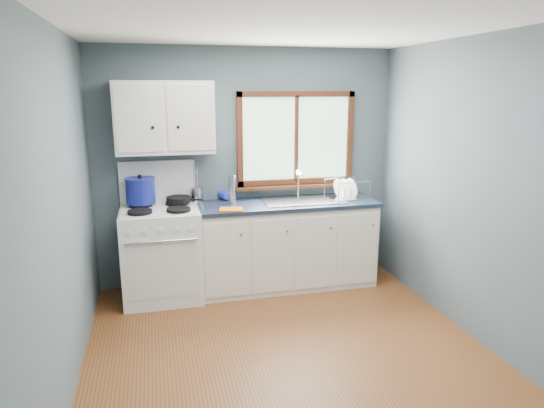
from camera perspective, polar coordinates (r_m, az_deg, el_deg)
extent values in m
cube|color=brown|center=(3.99, 2.51, -18.02)|extent=(3.20, 3.60, 0.02)
cube|color=white|center=(3.44, 2.97, 20.71)|extent=(3.20, 3.60, 0.02)
cube|color=#4E5E64|center=(5.24, -2.92, 4.33)|extent=(3.20, 0.02, 2.50)
cube|color=#4E5E64|center=(1.94, 18.47, -12.33)|extent=(3.20, 0.02, 2.50)
cube|color=#4E5E64|center=(3.43, -24.05, -1.63)|extent=(0.02, 3.60, 2.50)
cube|color=#4E5E64|center=(4.25, 24.04, 1.07)|extent=(0.02, 3.60, 2.50)
cube|color=white|center=(5.00, -12.85, -5.77)|extent=(0.76, 0.65, 0.92)
cube|color=white|center=(5.12, -13.32, 2.54)|extent=(0.76, 0.05, 0.44)
cube|color=silver|center=(4.87, -13.13, -0.59)|extent=(0.72, 0.59, 0.01)
cylinder|color=black|center=(4.72, -15.29, -0.90)|extent=(0.23, 0.23, 0.03)
cylinder|color=black|center=(4.72, -10.93, -0.66)|extent=(0.23, 0.23, 0.03)
cylinder|color=black|center=(5.01, -15.23, -0.08)|extent=(0.23, 0.23, 0.03)
cylinder|color=black|center=(5.02, -11.12, 0.14)|extent=(0.23, 0.23, 0.03)
cylinder|color=silver|center=(4.60, -12.90, -4.32)|extent=(0.66, 0.02, 0.02)
cube|color=silver|center=(4.72, -12.72, -7.72)|extent=(0.66, 0.01, 0.55)
cube|color=white|center=(5.20, 1.71, -4.91)|extent=(1.85, 0.60, 0.88)
cube|color=black|center=(5.36, 1.63, -8.91)|extent=(1.85, 0.54, 0.08)
cube|color=black|center=(5.08, 1.75, 0.03)|extent=(1.89, 0.64, 0.04)
cube|color=silver|center=(5.12, 3.69, 0.39)|extent=(0.84, 0.46, 0.01)
cube|color=silver|center=(5.08, 1.53, -0.53)|extent=(0.36, 0.40, 0.14)
cube|color=silver|center=(5.20, 5.78, -0.28)|extent=(0.36, 0.40, 0.14)
cylinder|color=silver|center=(5.28, 3.06, 2.31)|extent=(0.02, 0.02, 0.28)
cylinder|color=silver|center=(5.19, 3.31, 3.57)|extent=(0.02, 0.16, 0.02)
sphere|color=silver|center=(5.26, 3.08, 3.81)|extent=(0.04, 0.04, 0.04)
cube|color=#9EC6A8|center=(5.30, 2.82, 7.71)|extent=(1.22, 0.01, 0.92)
cube|color=#4A2412|center=(5.26, 2.94, 12.79)|extent=(1.30, 0.05, 0.06)
cube|color=#4A2412|center=(5.35, 2.82, 2.68)|extent=(1.30, 0.05, 0.06)
cube|color=#4A2412|center=(5.14, -3.81, 7.52)|extent=(0.06, 0.05, 1.00)
cube|color=#4A2412|center=(5.50, 9.14, 7.76)|extent=(0.06, 0.05, 1.00)
cube|color=#4A2412|center=(5.29, 2.88, 7.69)|extent=(0.03, 0.05, 0.92)
cube|color=#4A2412|center=(5.33, 2.90, 2.09)|extent=(1.36, 0.10, 0.03)
cube|color=white|center=(4.91, -12.52, 9.89)|extent=(0.95, 0.32, 0.70)
cube|color=white|center=(4.74, -15.37, 9.63)|extent=(0.44, 0.01, 0.62)
cube|color=white|center=(4.76, -9.56, 9.92)|extent=(0.44, 0.01, 0.62)
sphere|color=black|center=(4.73, -13.85, 8.74)|extent=(0.03, 0.03, 0.03)
sphere|color=black|center=(4.74, -10.97, 8.88)|extent=(0.03, 0.03, 0.03)
cylinder|color=black|center=(4.99, -10.92, 0.55)|extent=(0.32, 0.32, 0.05)
cube|color=black|center=(4.94, -8.92, 0.52)|extent=(0.14, 0.07, 0.01)
cylinder|color=navy|center=(5.00, -15.21, 1.47)|extent=(0.32, 0.32, 0.24)
cylinder|color=navy|center=(4.97, -15.30, 2.89)|extent=(0.33, 0.33, 0.02)
sphere|color=black|center=(4.97, -15.32, 3.14)|extent=(0.05, 0.05, 0.04)
cylinder|color=silver|center=(5.09, -8.84, 1.06)|extent=(0.15, 0.15, 0.16)
cylinder|color=silver|center=(5.07, -8.71, 2.94)|extent=(0.01, 0.01, 0.24)
cylinder|color=silver|center=(5.06, -9.20, 3.15)|extent=(0.01, 0.01, 0.28)
cylinder|color=silver|center=(5.04, -8.84, 2.74)|extent=(0.01, 0.01, 0.21)
cylinder|color=silver|center=(4.99, -4.73, 1.75)|extent=(0.08, 0.08, 0.30)
imported|color=blue|center=(5.12, -5.29, 1.82)|extent=(0.13, 0.13, 0.26)
cube|color=#DE5E11|center=(4.73, -4.83, -0.66)|extent=(0.26, 0.21, 0.02)
cube|color=silver|center=(5.32, 8.78, 0.79)|extent=(0.46, 0.38, 0.01)
cylinder|color=silver|center=(5.08, 7.85, 1.27)|extent=(0.01, 0.01, 0.20)
cylinder|color=silver|center=(5.29, 11.45, 1.62)|extent=(0.01, 0.01, 0.20)
cylinder|color=silver|center=(5.32, 6.18, 1.87)|extent=(0.01, 0.01, 0.20)
cylinder|color=silver|center=(5.53, 9.69, 2.18)|extent=(0.01, 0.01, 0.20)
cylinder|color=silver|center=(5.16, 9.73, 2.51)|extent=(0.39, 0.08, 0.01)
cylinder|color=silver|center=(5.40, 8.00, 3.05)|extent=(0.39, 0.08, 0.01)
cylinder|color=white|center=(5.25, 7.92, 1.77)|extent=(0.09, 0.22, 0.21)
cylinder|color=white|center=(5.29, 8.64, 1.83)|extent=(0.09, 0.22, 0.21)
cylinder|color=white|center=(5.33, 9.34, 1.90)|extent=(0.09, 0.22, 0.21)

